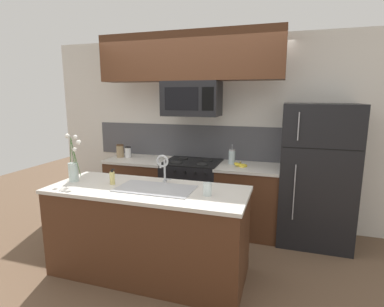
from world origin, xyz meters
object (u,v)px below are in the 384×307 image
at_px(storage_jar_medium, 128,152).
at_px(flower_vase, 74,168).
at_px(french_press, 232,157).
at_px(stove_range, 192,193).
at_px(refrigerator, 316,174).
at_px(storage_jar_tall, 120,151).
at_px(banana_bunch, 240,165).
at_px(dish_soap_bottle, 112,178).
at_px(drinking_glass, 207,189).
at_px(microwave, 192,99).
at_px(sink_faucet, 163,165).

relative_size(storage_jar_medium, flower_vase, 0.32).
bearing_deg(french_press, stove_range, -173.61).
xyz_separation_m(refrigerator, storage_jar_medium, (-2.59, 0.02, 0.13)).
xyz_separation_m(storage_jar_medium, flower_vase, (0.09, -1.30, 0.06)).
bearing_deg(refrigerator, french_press, 177.82).
relative_size(storage_jar_tall, storage_jar_medium, 1.18).
distance_m(refrigerator, french_press, 1.06).
distance_m(refrigerator, flower_vase, 2.82).
xyz_separation_m(banana_bunch, flower_vase, (-1.59, -1.20, 0.12)).
distance_m(stove_range, flower_vase, 1.67).
distance_m(stove_range, refrigerator, 1.64).
relative_size(banana_bunch, dish_soap_bottle, 1.15).
distance_m(refrigerator, storage_jar_medium, 2.60).
bearing_deg(stove_range, drinking_glass, -66.83).
xyz_separation_m(stove_range, drinking_glass, (0.55, -1.28, 0.51)).
distance_m(storage_jar_tall, drinking_glass, 2.12).
relative_size(microwave, dish_soap_bottle, 4.51).
bearing_deg(storage_jar_tall, stove_range, -0.96).
bearing_deg(refrigerator, dish_soap_bottle, -148.60).
height_order(stove_range, storage_jar_tall, storage_jar_tall).
height_order(microwave, drinking_glass, microwave).
xyz_separation_m(microwave, drinking_glass, (0.55, -1.26, -0.80)).
relative_size(banana_bunch, sink_faucet, 0.62).
bearing_deg(storage_jar_tall, dish_soap_bottle, -62.44).
relative_size(sink_faucet, drinking_glass, 2.61).
height_order(banana_bunch, flower_vase, flower_vase).
relative_size(storage_jar_medium, dish_soap_bottle, 0.97).
height_order(microwave, banana_bunch, microwave).
height_order(refrigerator, banana_bunch, refrigerator).
distance_m(french_press, flower_vase, 1.97).
distance_m(storage_jar_tall, banana_bunch, 1.80).
distance_m(storage_jar_medium, flower_vase, 1.30).
relative_size(stove_range, storage_jar_medium, 5.79).
distance_m(storage_jar_medium, banana_bunch, 1.68).
xyz_separation_m(microwave, storage_jar_medium, (-1.01, 0.06, -0.78)).
xyz_separation_m(storage_jar_medium, french_press, (1.54, 0.02, 0.02)).
bearing_deg(stove_range, refrigerator, 0.72).
height_order(refrigerator, storage_jar_tall, refrigerator).
height_order(sink_faucet, dish_soap_bottle, sink_faucet).
relative_size(storage_jar_tall, french_press, 0.71).
relative_size(stove_range, storage_jar_tall, 4.90).
bearing_deg(flower_vase, french_press, 42.19).
bearing_deg(dish_soap_bottle, refrigerator, 31.40).
height_order(storage_jar_tall, sink_faucet, sink_faucet).
bearing_deg(drinking_glass, stove_range, 113.17).
xyz_separation_m(stove_range, french_press, (0.54, 0.06, 0.55)).
xyz_separation_m(refrigerator, banana_bunch, (-0.92, -0.08, 0.07)).
relative_size(refrigerator, french_press, 6.44).
bearing_deg(drinking_glass, banana_bunch, 84.34).
bearing_deg(storage_jar_medium, flower_vase, -86.23).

